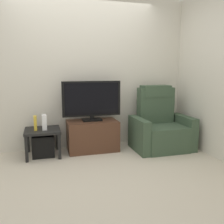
{
  "coord_description": "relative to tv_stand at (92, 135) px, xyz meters",
  "views": [
    {
      "loc": [
        -0.69,
        -3.14,
        1.34
      ],
      "look_at": [
        0.35,
        0.5,
        0.7
      ],
      "focal_mm": 39.52,
      "sensor_mm": 36.0,
      "label": 1
    }
  ],
  "objects": [
    {
      "name": "ground_plane",
      "position": [
        -0.1,
        -0.83,
        -0.26
      ],
      "size": [
        6.4,
        6.4,
        0.0
      ],
      "primitive_type": "plane",
      "color": "beige"
    },
    {
      "name": "wall_side",
      "position": [
        1.78,
        -0.83,
        1.04
      ],
      "size": [
        0.06,
        4.48,
        2.6
      ],
      "primitive_type": "cube",
      "color": "beige",
      "rests_on": "ground"
    },
    {
      "name": "game_console",
      "position": [
        -0.77,
        -0.04,
        0.29
      ],
      "size": [
        0.07,
        0.2,
        0.23
      ],
      "primitive_type": "cube",
      "color": "white",
      "rests_on": "side_table"
    },
    {
      "name": "television",
      "position": [
        -0.0,
        0.02,
        0.6
      ],
      "size": [
        0.98,
        0.2,
        0.66
      ],
      "color": "black",
      "rests_on": "tv_stand"
    },
    {
      "name": "book_upright",
      "position": [
        -0.91,
        -0.07,
        0.28
      ],
      "size": [
        0.04,
        0.11,
        0.22
      ],
      "primitive_type": "cube",
      "color": "gold",
      "rests_on": "side_table"
    },
    {
      "name": "side_table",
      "position": [
        -0.81,
        -0.05,
        0.11
      ],
      "size": [
        0.54,
        0.54,
        0.43
      ],
      "color": "black",
      "rests_on": "ground"
    },
    {
      "name": "wall_back",
      "position": [
        -0.1,
        0.3,
        1.04
      ],
      "size": [
        6.4,
        0.06,
        2.6
      ],
      "primitive_type": "cube",
      "color": "beige",
      "rests_on": "ground"
    },
    {
      "name": "tv_stand",
      "position": [
        0.0,
        0.0,
        0.0
      ],
      "size": [
        0.83,
        0.49,
        0.51
      ],
      "color": "#4C2D1E",
      "rests_on": "ground"
    },
    {
      "name": "subwoofer_box",
      "position": [
        -0.81,
        -0.05,
        -0.09
      ],
      "size": [
        0.34,
        0.34,
        0.34
      ],
      "primitive_type": "cube",
      "color": "black",
      "rests_on": "ground"
    },
    {
      "name": "recliner_armchair",
      "position": [
        1.15,
        -0.2,
        0.12
      ],
      "size": [
        0.98,
        0.78,
        1.08
      ],
      "rotation": [
        0.0,
        0.0,
        -0.13
      ],
      "color": "#384C38",
      "rests_on": "ground"
    }
  ]
}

